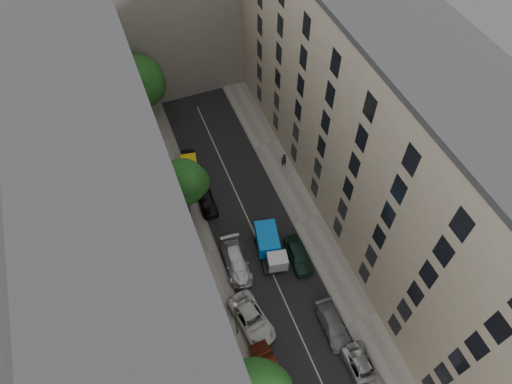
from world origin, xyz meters
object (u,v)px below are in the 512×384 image
tarp_truck (270,246)px  car_right_0 (364,371)px  car_left_5 (190,166)px  tree_mid (184,184)px  car_left_1 (269,368)px  car_right_2 (298,255)px  car_left_4 (206,201)px  car_right_1 (333,325)px  lamp_post (236,316)px  car_left_2 (252,319)px  tree_far (138,84)px  pedestrian (284,160)px  car_left_3 (236,262)px

tarp_truck → car_right_0: bearing=-66.1°
car_left_5 → tree_mid: tree_mid is taller
car_left_1 → car_right_2: size_ratio=1.01×
car_left_4 → car_right_1: 17.31m
tree_mid → lamp_post: tree_mid is taller
tarp_truck → car_left_2: (-4.04, -5.77, -0.50)m
car_left_2 → tree_mid: tree_mid is taller
car_right_1 → car_left_1: bearing=-166.2°
car_left_5 → lamp_post: (-1.31, -18.80, 3.23)m
tree_far → car_right_1: bearing=-73.5°
car_left_5 → pedestrian: bearing=-8.0°
car_left_4 → car_left_3: bearing=-84.9°
tarp_truck → car_left_3: 3.44m
pedestrian → lamp_post: bearing=55.9°
tarp_truck → car_right_2: size_ratio=1.18×
car_left_5 → lamp_post: 19.12m
tree_far → lamp_post: tree_far is taller
lamp_post → car_left_5: bearing=86.0°
tree_mid → car_left_4: bearing=15.0°
car_right_2 → tree_far: 25.31m
tree_mid → tree_far: size_ratio=0.85×
tarp_truck → lamp_post: 8.78m
car_left_3 → car_left_4: car_left_3 is taller
car_left_1 → lamp_post: (-1.31, 3.79, 3.22)m
car_left_2 → pedestrian: bearing=48.5°
car_left_1 → pedestrian: pedestrian is taller
car_right_1 → tree_mid: size_ratio=0.61×
car_right_0 → lamp_post: (-8.27, 6.70, 3.29)m
car_left_2 → tree_mid: size_ratio=0.70×
tarp_truck → car_right_1: (2.20, -8.77, -0.56)m
car_left_3 → pedestrian: bearing=52.4°
car_left_2 → pedestrian: size_ratio=2.95×
car_left_1 → lamp_post: size_ratio=0.72×
tarp_truck → car_right_0: size_ratio=1.10×
car_right_1 → tree_mid: tree_mid is taller
car_left_2 → tree_far: 27.90m
car_right_2 → car_left_5: bearing=118.2°
car_right_2 → lamp_post: bearing=-144.9°
tarp_truck → car_left_2: size_ratio=0.98×
car_right_1 → lamp_post: 8.75m
car_left_3 → car_left_5: size_ratio=1.21×
tree_far → pedestrian: tree_far is taller
car_right_2 → tree_far: size_ratio=0.50×
car_left_5 → tree_mid: size_ratio=0.58×
car_left_3 → pedestrian: 13.05m
tree_far → tarp_truck: bearing=-72.5°
car_left_5 → car_right_2: 15.50m
car_left_2 → car_right_1: (6.24, -3.00, -0.07)m
lamp_post → pedestrian: bearing=55.0°
car_left_1 → car_left_3: size_ratio=0.84×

